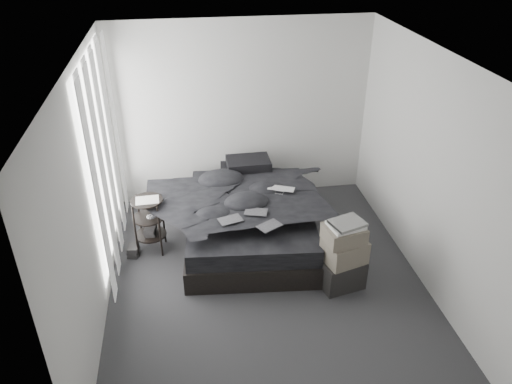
{
  "coord_description": "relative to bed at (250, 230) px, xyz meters",
  "views": [
    {
      "loc": [
        -0.81,
        -4.49,
        3.82
      ],
      "look_at": [
        0.0,
        0.8,
        0.75
      ],
      "focal_mm": 35.0,
      "sensor_mm": 36.0,
      "label": 1
    }
  ],
  "objects": [
    {
      "name": "papers",
      "position": [
        -1.26,
        -0.03,
        0.59
      ],
      "size": [
        0.29,
        0.22,
        0.01
      ],
      "primitive_type": "cube",
      "rotation": [
        0.0,
        0.0,
        0.05
      ],
      "color": "white",
      "rests_on": "side_stand"
    },
    {
      "name": "side_stand",
      "position": [
        -1.27,
        -0.01,
        0.22
      ],
      "size": [
        0.44,
        0.44,
        0.72
      ],
      "primitive_type": "cylinder",
      "rotation": [
        0.0,
        0.0,
        -0.13
      ],
      "color": "black",
      "rests_on": "floor"
    },
    {
      "name": "duvet",
      "position": [
        -0.0,
        -0.05,
        0.49
      ],
      "size": [
        1.71,
        1.93,
        0.25
      ],
      "primitive_type": "imported",
      "rotation": [
        0.0,
        0.0,
        -0.09
      ],
      "color": "black",
      "rests_on": "mattress"
    },
    {
      "name": "curtain_left",
      "position": [
        -1.66,
        0.04,
        1.14
      ],
      "size": [
        0.06,
        2.12,
        2.48
      ],
      "primitive_type": "cube",
      "color": "white",
      "rests_on": "wall_left"
    },
    {
      "name": "comic_c",
      "position": [
        0.12,
        -0.73,
        0.63
      ],
      "size": [
        0.32,
        0.28,
        0.01
      ],
      "primitive_type": "cube",
      "rotation": [
        0.0,
        0.0,
        0.52
      ],
      "color": "black",
      "rests_on": "duvet"
    },
    {
      "name": "wall_front",
      "position": [
        0.07,
        -2.96,
        1.16
      ],
      "size": [
        3.6,
        0.01,
        2.6
      ],
      "primitive_type": "cube",
      "color": "silver",
      "rests_on": "ground"
    },
    {
      "name": "box_lower",
      "position": [
        0.9,
        -1.05,
        0.03
      ],
      "size": [
        0.54,
        0.47,
        0.35
      ],
      "primitive_type": "cube",
      "rotation": [
        0.0,
        0.0,
        0.22
      ],
      "color": "black",
      "rests_on": "floor"
    },
    {
      "name": "wall_back",
      "position": [
        0.07,
        1.24,
        1.16
      ],
      "size": [
        3.6,
        0.01,
        2.6
      ],
      "primitive_type": "cube",
      "color": "silver",
      "rests_on": "ground"
    },
    {
      "name": "pillow_lower",
      "position": [
        0.02,
        0.82,
        0.44
      ],
      "size": [
        0.67,
        0.48,
        0.14
      ],
      "primitive_type": "cube",
      "rotation": [
        0.0,
        0.0,
        -0.09
      ],
      "color": "black",
      "rests_on": "mattress"
    },
    {
      "name": "pillow_upper",
      "position": [
        0.09,
        0.79,
        0.58
      ],
      "size": [
        0.6,
        0.42,
        0.13
      ],
      "primitive_type": "cube",
      "rotation": [
        0.0,
        0.0,
        0.02
      ],
      "color": "black",
      "rests_on": "pillow_lower"
    },
    {
      "name": "box_mid",
      "position": [
        0.91,
        -1.06,
        0.34
      ],
      "size": [
        0.52,
        0.46,
        0.27
      ],
      "primitive_type": "cube",
      "rotation": [
        0.0,
        0.0,
        0.29
      ],
      "color": "#675E51",
      "rests_on": "box_lower"
    },
    {
      "name": "wall_left",
      "position": [
        -1.73,
        -0.86,
        1.16
      ],
      "size": [
        0.01,
        4.2,
        2.6
      ],
      "primitive_type": "cube",
      "color": "silver",
      "rests_on": "ground"
    },
    {
      "name": "floor",
      "position": [
        0.07,
        -0.86,
        -0.14
      ],
      "size": [
        3.6,
        4.2,
        0.01
      ],
      "primitive_type": "cube",
      "color": "#303033",
      "rests_on": "ground"
    },
    {
      "name": "bed",
      "position": [
        0.0,
        0.0,
        0.0
      ],
      "size": [
        1.78,
        2.24,
        0.29
      ],
      "primitive_type": "cube",
      "rotation": [
        0.0,
        0.0,
        -0.09
      ],
      "color": "black",
      "rests_on": "floor"
    },
    {
      "name": "comic_a",
      "position": [
        -0.31,
        -0.54,
        0.62
      ],
      "size": [
        0.31,
        0.24,
        0.01
      ],
      "primitive_type": "cube",
      "rotation": [
        0.0,
        0.0,
        0.29
      ],
      "color": "black",
      "rests_on": "duvet"
    },
    {
      "name": "wall_right",
      "position": [
        1.87,
        -0.86,
        1.16
      ],
      "size": [
        0.01,
        4.2,
        2.6
      ],
      "primitive_type": "cube",
      "color": "silver",
      "rests_on": "ground"
    },
    {
      "name": "laptop",
      "position": [
        0.39,
        0.02,
        0.63
      ],
      "size": [
        0.4,
        0.33,
        0.03
      ],
      "primitive_type": "imported",
      "rotation": [
        0.0,
        0.0,
        -0.4
      ],
      "color": "silver",
      "rests_on": "duvet"
    },
    {
      "name": "mattress",
      "position": [
        0.0,
        0.0,
        0.26
      ],
      "size": [
        1.71,
        2.18,
        0.23
      ],
      "primitive_type": "cube",
      "rotation": [
        0.0,
        0.0,
        -0.09
      ],
      "color": "black",
      "rests_on": "bed"
    },
    {
      "name": "box_upper",
      "position": [
        0.89,
        -1.05,
        0.57
      ],
      "size": [
        0.47,
        0.41,
        0.19
      ],
      "primitive_type": "cube",
      "rotation": [
        0.0,
        0.0,
        0.17
      ],
      "color": "#675E51",
      "rests_on": "box_mid"
    },
    {
      "name": "art_book_snake",
      "position": [
        0.91,
        -1.06,
        0.71
      ],
      "size": [
        0.42,
        0.38,
        0.03
      ],
      "primitive_type": "cube",
      "rotation": [
        0.0,
        0.0,
        0.32
      ],
      "color": "silver",
      "rests_on": "art_book_white"
    },
    {
      "name": "ceiling",
      "position": [
        0.07,
        -0.86,
        2.46
      ],
      "size": [
        3.6,
        4.2,
        0.01
      ],
      "primitive_type": "cube",
      "color": "white",
      "rests_on": "ground"
    },
    {
      "name": "art_book_white",
      "position": [
        0.9,
        -1.05,
        0.68
      ],
      "size": [
        0.41,
        0.36,
        0.04
      ],
      "primitive_type": "cube",
      "rotation": [
        0.0,
        0.0,
        0.22
      ],
      "color": "silver",
      "rests_on": "box_upper"
    },
    {
      "name": "window_left",
      "position": [
        -1.71,
        0.04,
        1.21
      ],
      "size": [
        0.02,
        2.0,
        2.3
      ],
      "primitive_type": "cube",
      "color": "white",
      "rests_on": "wall_left"
    },
    {
      "name": "floor_books",
      "position": [
        -1.5,
        -0.12,
        -0.08
      ],
      "size": [
        0.14,
        0.19,
        0.13
      ],
      "primitive_type": "cube",
      "rotation": [
        0.0,
        0.0,
        -0.08
      ],
      "color": "black",
      "rests_on": "floor"
    },
    {
      "name": "comic_b",
      "position": [
        0.01,
        -0.41,
        0.62
      ],
      "size": [
        0.31,
        0.24,
        0.01
      ],
      "primitive_type": "cube",
      "rotation": [
        0.0,
        0.0,
        -0.3
      ],
      "color": "black",
      "rests_on": "duvet"
    }
  ]
}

